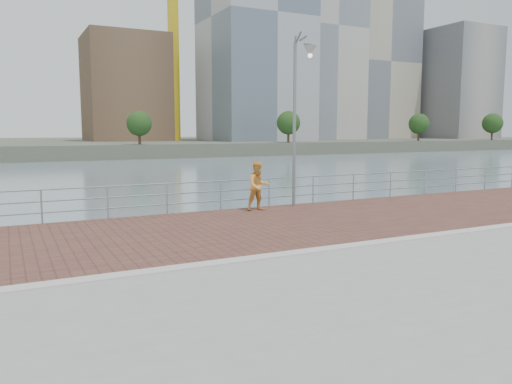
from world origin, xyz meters
name	(u,v)px	position (x,y,z in m)	size (l,w,h in m)	color
water	(293,334)	(0.00, 0.00, -2.00)	(400.00, 400.00, 0.00)	slate
brick_lane	(232,228)	(0.00, 3.60, 0.01)	(40.00, 6.80, 0.02)	brown
curb	(293,253)	(0.00, 0.00, 0.03)	(40.00, 0.40, 0.06)	#B7B5AD
far_shore	(33,146)	(0.00, 122.50, -0.75)	(320.00, 95.00, 2.50)	#4C5142
guardrail	(194,193)	(0.00, 7.00, 0.69)	(39.06, 0.06, 1.13)	#8C9EA8
street_lamp	(301,90)	(3.91, 6.04, 4.48)	(0.46, 1.34, 6.31)	slate
bystander	(258,186)	(2.22, 6.22, 0.93)	(0.88, 0.69, 1.82)	gold
skyline	(161,42)	(27.00, 104.15, 22.89)	(233.00, 41.00, 58.46)	#ADA38E
shoreline_trees	(207,123)	(27.56, 77.00, 4.35)	(169.59, 5.04, 6.72)	#473323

